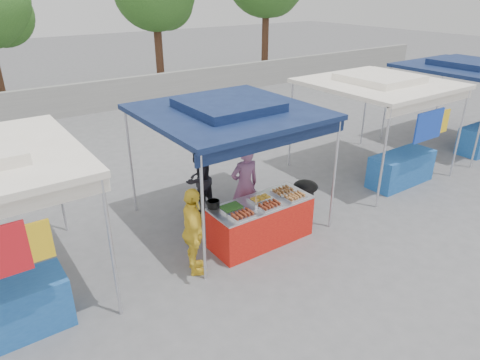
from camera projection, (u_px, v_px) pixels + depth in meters
ground_plane at (257, 238)px, 8.48m from camera, size 80.00×80.00×0.00m
back_wall at (84, 99)px, 16.39m from camera, size 40.00×0.25×1.20m
main_canopy at (229, 111)px, 8.21m from camera, size 3.20×3.20×2.57m
neighbor_stall_right at (389, 117)px, 10.60m from camera, size 3.20×3.20×2.57m
neighbor_stall_far at (474, 95)px, 12.69m from camera, size 3.20×3.20×2.57m
vendor_table at (261, 222)px, 8.22m from camera, size 2.00×0.80×0.85m
food_tray_fl at (242, 215)px, 7.53m from camera, size 0.42×0.30×0.07m
food_tray_fm at (269, 206)px, 7.85m from camera, size 0.42×0.30×0.07m
food_tray_fr at (295, 197)px, 8.18m from camera, size 0.42×0.30×0.07m
food_tray_bl at (232, 208)px, 7.77m from camera, size 0.42×0.30×0.07m
food_tray_bm at (260, 199)px, 8.11m from camera, size 0.42×0.30×0.07m
food_tray_br at (283, 191)px, 8.40m from camera, size 0.42×0.30×0.07m
cooking_pot at (213, 204)px, 7.84m from camera, size 0.23×0.23×0.13m
skewer_cup at (256, 207)px, 7.79m from camera, size 0.07×0.07×0.09m
wok_burner at (305, 197)px, 9.00m from camera, size 0.52×0.52×0.88m
crate_left at (224, 224)px, 8.72m from camera, size 0.45×0.31×0.27m
crate_right at (255, 215)px, 9.05m from camera, size 0.49×0.34×0.29m
crate_stacked at (255, 203)px, 8.93m from camera, size 0.46×0.32×0.27m
vendor_woman at (245, 185)px, 8.68m from camera, size 0.67×0.47×1.73m
helper_man at (198, 179)px, 9.21m from camera, size 0.91×0.83×1.53m
customer_person at (193, 232)px, 7.18m from camera, size 0.71×1.01×1.60m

